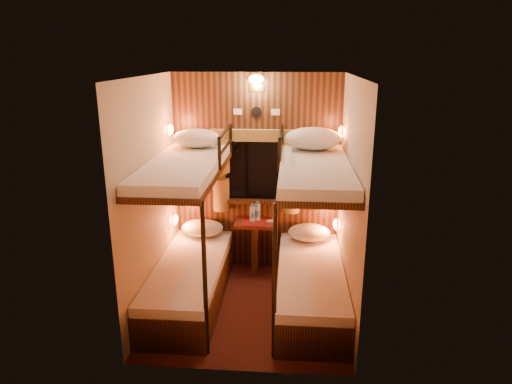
# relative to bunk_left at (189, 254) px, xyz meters

# --- Properties ---
(floor) EXTENTS (2.10, 2.10, 0.00)m
(floor) POSITION_rel_bunk_left_xyz_m (0.65, -0.07, -0.56)
(floor) COLOR #34110E
(floor) RESTS_ON ground
(ceiling) EXTENTS (2.10, 2.10, 0.00)m
(ceiling) POSITION_rel_bunk_left_xyz_m (0.65, -0.07, 1.84)
(ceiling) COLOR silver
(ceiling) RESTS_ON wall_back
(wall_back) EXTENTS (2.40, 0.00, 2.40)m
(wall_back) POSITION_rel_bunk_left_xyz_m (0.65, 0.98, 0.64)
(wall_back) COLOR #C6B293
(wall_back) RESTS_ON floor
(wall_front) EXTENTS (2.40, 0.00, 2.40)m
(wall_front) POSITION_rel_bunk_left_xyz_m (0.65, -1.12, 0.64)
(wall_front) COLOR #C6B293
(wall_front) RESTS_ON floor
(wall_left) EXTENTS (0.00, 2.40, 2.40)m
(wall_left) POSITION_rel_bunk_left_xyz_m (-0.35, -0.07, 0.64)
(wall_left) COLOR #C6B293
(wall_left) RESTS_ON floor
(wall_right) EXTENTS (0.00, 2.40, 2.40)m
(wall_right) POSITION_rel_bunk_left_xyz_m (1.65, -0.07, 0.64)
(wall_right) COLOR #C6B293
(wall_right) RESTS_ON floor
(back_panel) EXTENTS (2.00, 0.03, 2.40)m
(back_panel) POSITION_rel_bunk_left_xyz_m (0.65, 0.97, 0.64)
(back_panel) COLOR black
(back_panel) RESTS_ON floor
(bunk_left) EXTENTS (0.72, 1.90, 1.82)m
(bunk_left) POSITION_rel_bunk_left_xyz_m (0.00, 0.00, 0.00)
(bunk_left) COLOR black
(bunk_left) RESTS_ON floor
(bunk_right) EXTENTS (0.72, 1.90, 1.82)m
(bunk_right) POSITION_rel_bunk_left_xyz_m (1.30, 0.00, 0.00)
(bunk_right) COLOR black
(bunk_right) RESTS_ON floor
(window) EXTENTS (1.00, 0.12, 0.79)m
(window) POSITION_rel_bunk_left_xyz_m (0.65, 0.94, 0.62)
(window) COLOR black
(window) RESTS_ON back_panel
(curtains) EXTENTS (1.10, 0.22, 1.00)m
(curtains) POSITION_rel_bunk_left_xyz_m (0.65, 0.90, 0.71)
(curtains) COLOR olive
(curtains) RESTS_ON back_panel
(back_fixtures) EXTENTS (0.54, 0.09, 0.48)m
(back_fixtures) POSITION_rel_bunk_left_xyz_m (0.65, 0.93, 1.69)
(back_fixtures) COLOR black
(back_fixtures) RESTS_ON back_panel
(reading_lamps) EXTENTS (2.00, 0.20, 1.25)m
(reading_lamps) POSITION_rel_bunk_left_xyz_m (0.65, 0.63, 0.68)
(reading_lamps) COLOR orange
(reading_lamps) RESTS_ON wall_left
(table) EXTENTS (0.50, 0.34, 0.66)m
(table) POSITION_rel_bunk_left_xyz_m (0.65, 0.78, -0.14)
(table) COLOR #531D13
(table) RESTS_ON floor
(bottle_left) EXTENTS (0.07, 0.07, 0.25)m
(bottle_left) POSITION_rel_bunk_left_xyz_m (0.67, 0.82, 0.20)
(bottle_left) COLOR #99BFE5
(bottle_left) RESTS_ON table
(bottle_right) EXTENTS (0.07, 0.07, 0.22)m
(bottle_right) POSITION_rel_bunk_left_xyz_m (0.61, 0.78, 0.19)
(bottle_right) COLOR #99BFE5
(bottle_right) RESTS_ON table
(sachet_a) EXTENTS (0.08, 0.07, 0.01)m
(sachet_a) POSITION_rel_bunk_left_xyz_m (0.82, 0.80, 0.09)
(sachet_a) COLOR silver
(sachet_a) RESTS_ON table
(sachet_b) EXTENTS (0.08, 0.08, 0.00)m
(sachet_b) POSITION_rel_bunk_left_xyz_m (0.84, 0.84, 0.09)
(sachet_b) COLOR silver
(sachet_b) RESTS_ON table
(pillow_lower_left) EXTENTS (0.51, 0.37, 0.20)m
(pillow_lower_left) POSITION_rel_bunk_left_xyz_m (-0.00, 0.75, -0.00)
(pillow_lower_left) COLOR white
(pillow_lower_left) RESTS_ON bunk_left
(pillow_lower_right) EXTENTS (0.50, 0.36, 0.20)m
(pillow_lower_right) POSITION_rel_bunk_left_xyz_m (1.30, 0.71, -0.00)
(pillow_lower_right) COLOR white
(pillow_lower_right) RESTS_ON bunk_right
(pillow_upper_left) EXTENTS (0.53, 0.38, 0.21)m
(pillow_upper_left) POSITION_rel_bunk_left_xyz_m (-0.00, 0.62, 1.13)
(pillow_upper_left) COLOR white
(pillow_upper_left) RESTS_ON bunk_left
(pillow_upper_right) EXTENTS (0.62, 0.44, 0.24)m
(pillow_upper_right) POSITION_rel_bunk_left_xyz_m (1.30, 0.59, 1.15)
(pillow_upper_right) COLOR white
(pillow_upper_right) RESTS_ON bunk_right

